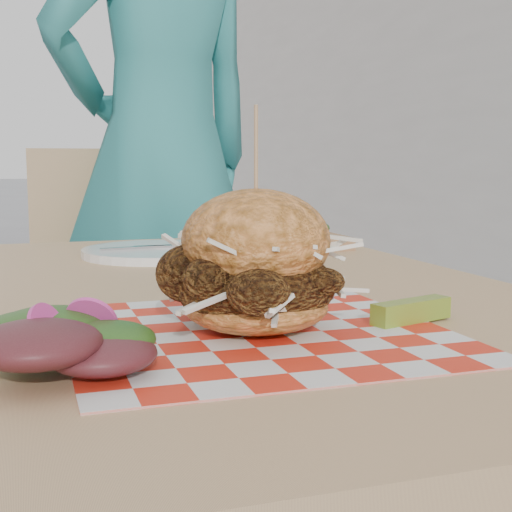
# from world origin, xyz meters

# --- Properties ---
(diner) EXTENTS (0.81, 0.69, 1.88)m
(diner) POSITION_xyz_m (0.48, 1.38, 0.94)
(diner) COLOR teal
(diner) RESTS_ON ground
(patio_table) EXTENTS (0.80, 1.20, 0.75)m
(patio_table) POSITION_xyz_m (0.34, 0.35, 0.67)
(patio_table) COLOR tan
(patio_table) RESTS_ON ground
(patio_chair) EXTENTS (0.43, 0.44, 0.95)m
(patio_chair) POSITION_xyz_m (0.35, 1.36, 0.55)
(patio_chair) COLOR tan
(patio_chair) RESTS_ON ground
(paper_liner) EXTENTS (0.36, 0.36, 0.00)m
(paper_liner) POSITION_xyz_m (0.33, 0.08, 0.75)
(paper_liner) COLOR red
(paper_liner) RESTS_ON patio_table
(sandwich) EXTENTS (0.19, 0.19, 0.21)m
(sandwich) POSITION_xyz_m (0.33, 0.08, 0.81)
(sandwich) COLOR #E68A40
(sandwich) RESTS_ON paper_liner
(pickle_spear) EXTENTS (0.10, 0.05, 0.02)m
(pickle_spear) POSITION_xyz_m (0.49, 0.07, 0.76)
(pickle_spear) COLOR olive
(pickle_spear) RESTS_ON paper_liner
(side_salad) EXTENTS (0.14, 0.13, 0.05)m
(side_salad) POSITION_xyz_m (0.15, 0.01, 0.76)
(side_salad) COLOR #3F1419
(side_salad) RESTS_ON patio_table
(place_setting) EXTENTS (0.27, 0.27, 0.02)m
(place_setting) POSITION_xyz_m (0.34, 0.67, 0.76)
(place_setting) COLOR white
(place_setting) RESTS_ON patio_table
(kraft_tray) EXTENTS (0.15, 0.12, 0.06)m
(kraft_tray) POSITION_xyz_m (0.63, 0.69, 0.77)
(kraft_tray) COLOR #946743
(kraft_tray) RESTS_ON patio_table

